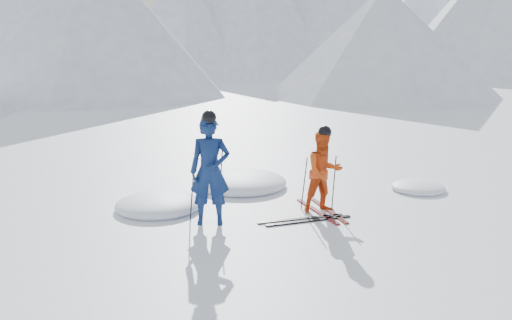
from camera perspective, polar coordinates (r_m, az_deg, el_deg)
name	(u,v)px	position (r m, az deg, el deg)	size (l,w,h in m)	color
ground	(363,214)	(10.76, 11.17, -5.57)	(160.00, 160.00, 0.00)	white
skier_blue	(210,171)	(9.78, -4.87, -1.16)	(0.72, 0.47, 1.98)	#0D2050
skier_red	(324,172)	(10.57, 7.14, -1.26)	(0.78, 0.60, 1.60)	#D04310
pole_blue_left	(192,188)	(9.95, -6.71, -2.94)	(0.02, 0.02, 1.32)	black
pole_blue_right	(220,184)	(10.16, -3.77, -2.56)	(0.02, 0.02, 1.32)	black
pole_red_left	(304,183)	(10.74, 5.09, -2.46)	(0.02, 0.02, 1.06)	black
pole_red_right	(334,182)	(10.89, 8.21, -2.33)	(0.02, 0.02, 1.06)	black
ski_worn_left	(317,211)	(10.74, 6.44, -5.37)	(0.09, 1.70, 0.03)	black
ski_worn_right	(328,210)	(10.83, 7.61, -5.24)	(0.09, 1.70, 0.03)	black
ski_loose_a	(301,219)	(10.25, 4.73, -6.20)	(0.09, 1.70, 0.03)	black
ski_loose_b	(309,221)	(10.16, 5.58, -6.39)	(0.09, 1.70, 0.03)	black
snow_lumps	(276,196)	(11.73, 2.16, -3.83)	(9.25, 5.97, 0.46)	white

